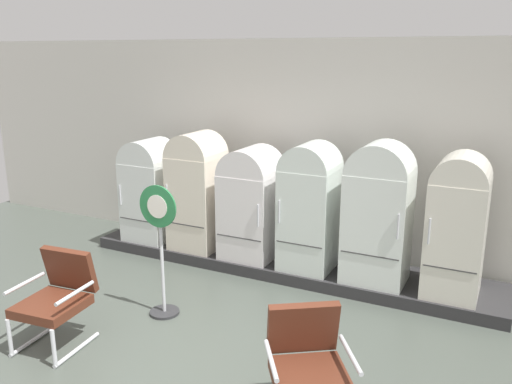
# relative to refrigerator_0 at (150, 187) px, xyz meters

# --- Properties ---
(back_wall) EXTENTS (11.76, 0.12, 2.91)m
(back_wall) POSITION_rel_refrigerator_0_xyz_m (2.03, 0.76, 0.57)
(back_wall) COLOR silver
(back_wall) RESTS_ON ground
(display_plinth) EXTENTS (5.39, 0.95, 0.15)m
(display_plinth) POSITION_rel_refrigerator_0_xyz_m (2.03, 0.12, -0.83)
(display_plinth) COLOR #2C2B2D
(display_plinth) RESTS_ON ground
(refrigerator_0) EXTENTS (0.64, 0.65, 1.43)m
(refrigerator_0) POSITION_rel_refrigerator_0_xyz_m (0.00, 0.00, 0.00)
(refrigerator_0) COLOR silver
(refrigerator_0) RESTS_ON display_plinth
(refrigerator_1) EXTENTS (0.64, 0.66, 1.58)m
(refrigerator_1) POSITION_rel_refrigerator_0_xyz_m (0.79, 0.00, 0.08)
(refrigerator_1) COLOR silver
(refrigerator_1) RESTS_ON display_plinth
(refrigerator_2) EXTENTS (0.67, 0.73, 1.44)m
(refrigerator_2) POSITION_rel_refrigerator_0_xyz_m (1.59, 0.04, 0.00)
(refrigerator_2) COLOR white
(refrigerator_2) RESTS_ON display_plinth
(refrigerator_3) EXTENTS (0.62, 0.67, 1.56)m
(refrigerator_3) POSITION_rel_refrigerator_0_xyz_m (2.39, 0.01, 0.07)
(refrigerator_3) COLOR silver
(refrigerator_3) RESTS_ON display_plinth
(refrigerator_4) EXTENTS (0.71, 0.61, 1.64)m
(refrigerator_4) POSITION_rel_refrigerator_0_xyz_m (3.23, -0.02, 0.11)
(refrigerator_4) COLOR white
(refrigerator_4) RESTS_ON display_plinth
(refrigerator_5) EXTENTS (0.58, 0.69, 1.57)m
(refrigerator_5) POSITION_rel_refrigerator_0_xyz_m (4.08, 0.02, 0.08)
(refrigerator_5) COLOR silver
(refrigerator_5) RESTS_ON display_plinth
(armchair_left) EXTENTS (0.67, 0.73, 0.90)m
(armchair_left) POSITION_rel_refrigerator_0_xyz_m (0.80, -2.50, -0.41)
(armchair_left) COLOR silver
(armchair_left) RESTS_ON ground
(armchair_right) EXTENTS (0.84, 0.87, 0.90)m
(armchair_right) POSITION_rel_refrigerator_0_xyz_m (3.36, -2.51, -0.41)
(armchair_right) COLOR silver
(armchair_right) RESTS_ON ground
(sign_stand) EXTENTS (0.45, 0.32, 1.44)m
(sign_stand) POSITION_rel_refrigerator_0_xyz_m (1.35, -1.59, -0.21)
(sign_stand) COLOR #2D2D30
(sign_stand) RESTS_ON ground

